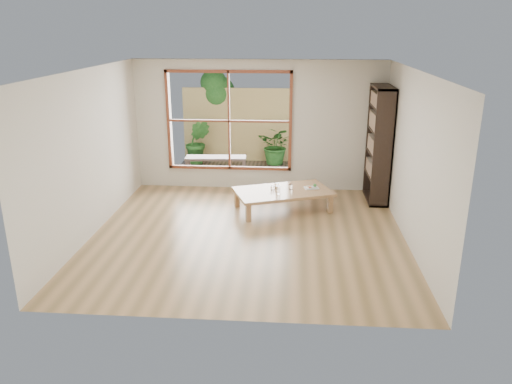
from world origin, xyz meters
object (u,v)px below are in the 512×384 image
low_table (283,193)px  food_tray (312,187)px  bookshelf (379,145)px  garden_bench (216,159)px

low_table → food_tray: 0.56m
bookshelf → garden_bench: bookshelf is taller
bookshelf → food_tray: size_ratio=7.59×
garden_bench → low_table: bearing=-56.9°
food_tray → low_table: bearing=-176.7°
bookshelf → garden_bench: (-3.32, 1.31, -0.70)m
food_tray → garden_bench: food_tray is taller
low_table → garden_bench: (-1.54, 2.03, 0.06)m
low_table → garden_bench: size_ratio=1.42×
low_table → garden_bench: garden_bench is taller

